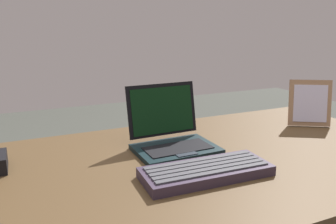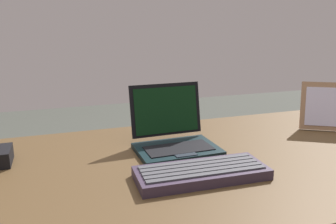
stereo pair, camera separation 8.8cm
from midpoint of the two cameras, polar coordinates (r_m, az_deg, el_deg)
desk at (r=1.00m, az=-2.66°, el=-13.09°), size 1.67×0.77×0.76m
laptop_front at (r=1.06m, az=-1.76°, el=-4.15°), size 0.25×0.21×0.19m
external_keyboard at (r=0.88m, az=3.62°, el=-9.98°), size 0.34×0.14×0.03m
photo_frame at (r=1.38m, az=21.15°, el=1.36°), size 0.16×0.12×0.18m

